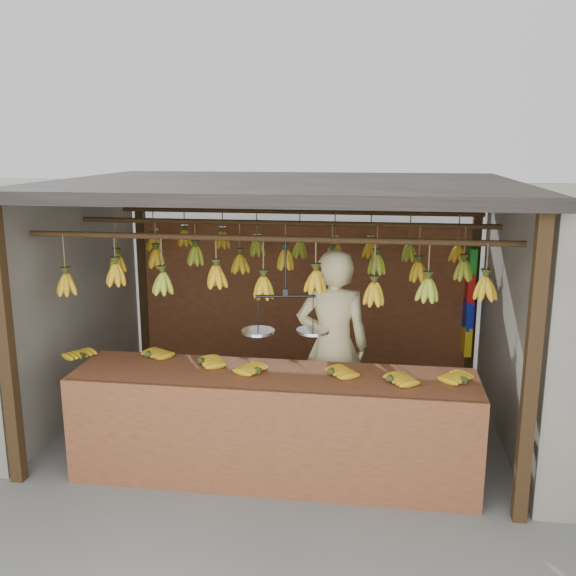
# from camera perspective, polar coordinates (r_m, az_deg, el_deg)

# --- Properties ---
(ground) EXTENTS (80.00, 80.00, 0.00)m
(ground) POSITION_cam_1_polar(r_m,az_deg,el_deg) (6.65, -0.38, -11.57)
(ground) COLOR #5B5B57
(stall) EXTENTS (4.30, 3.30, 2.40)m
(stall) POSITION_cam_1_polar(r_m,az_deg,el_deg) (6.42, 0.04, 5.90)
(stall) COLOR black
(stall) RESTS_ON ground
(counter) EXTENTS (3.51, 0.76, 0.96)m
(counter) POSITION_cam_1_polar(r_m,az_deg,el_deg) (5.25, -1.57, -10.12)
(counter) COLOR brown
(counter) RESTS_ON ground
(hanging_bananas) EXTENTS (3.60, 2.24, 0.39)m
(hanging_bananas) POSITION_cam_1_polar(r_m,az_deg,el_deg) (6.15, -0.37, 2.25)
(hanging_bananas) COLOR gold
(hanging_bananas) RESTS_ON ground
(balance_scale) EXTENTS (0.71, 0.34, 0.78)m
(balance_scale) POSITION_cam_1_polar(r_m,az_deg,el_deg) (5.25, -0.22, -3.43)
(balance_scale) COLOR black
(balance_scale) RESTS_ON ground
(vendor) EXTENTS (0.71, 0.52, 1.83)m
(vendor) POSITION_cam_1_polar(r_m,az_deg,el_deg) (5.91, 4.00, -5.26)
(vendor) COLOR beige
(vendor) RESTS_ON ground
(bag_bundles) EXTENTS (0.08, 0.26, 1.25)m
(bag_bundles) POSITION_cam_1_polar(r_m,az_deg,el_deg) (7.61, 15.79, -1.15)
(bag_bundles) COLOR #199926
(bag_bundles) RESTS_ON ground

